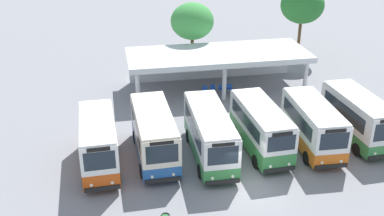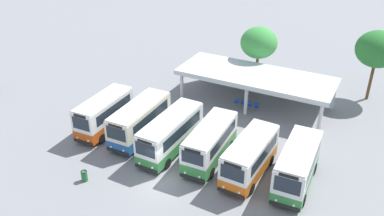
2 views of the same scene
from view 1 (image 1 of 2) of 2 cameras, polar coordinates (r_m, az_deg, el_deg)
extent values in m
plane|color=gray|center=(28.11, 6.86, -9.86)|extent=(180.00, 180.00, 0.00)
cylinder|color=black|center=(28.58, -9.08, -8.29)|extent=(0.25, 0.91, 0.90)
cylinder|color=black|center=(28.60, -13.26, -8.66)|extent=(0.25, 0.91, 0.90)
cylinder|color=black|center=(32.04, -9.61, -4.40)|extent=(0.25, 0.91, 0.90)
cylinder|color=black|center=(32.06, -13.31, -4.73)|extent=(0.25, 0.91, 0.90)
cube|color=#D14C14|center=(30.06, -11.39, -5.69)|extent=(2.37, 6.57, 1.03)
cube|color=white|center=(29.37, -11.63, -3.30)|extent=(2.37, 6.57, 1.81)
cube|color=white|center=(28.94, -11.79, -1.62)|extent=(2.30, 6.37, 0.12)
cube|color=black|center=(27.48, -11.07, -9.78)|extent=(2.07, 0.16, 0.28)
cube|color=#1E2833|center=(26.52, -11.40, -6.45)|extent=(1.78, 0.11, 1.18)
cube|color=black|center=(26.16, -11.53, -5.08)|extent=(1.30, 0.09, 0.24)
cube|color=#1E2833|center=(29.45, -9.55, -2.93)|extent=(0.20, 5.20, 0.99)
cube|color=#1E2833|center=(29.47, -13.73, -3.31)|extent=(0.20, 5.20, 0.99)
sphere|color=#EAEACC|center=(27.31, -9.86, -9.12)|extent=(0.20, 0.20, 0.20)
sphere|color=#EAEACC|center=(27.33, -12.39, -9.35)|extent=(0.20, 0.20, 0.20)
cylinder|color=black|center=(29.08, -1.84, -7.30)|extent=(0.24, 0.90, 0.90)
cylinder|color=black|center=(28.85, -6.26, -7.76)|extent=(0.24, 0.90, 0.90)
cylinder|color=black|center=(32.89, -3.24, -3.24)|extent=(0.24, 0.90, 0.90)
cylinder|color=black|center=(32.68, -7.12, -3.61)|extent=(0.24, 0.90, 0.90)
cube|color=#23569E|center=(30.63, -4.67, -4.70)|extent=(2.50, 7.23, 0.95)
cube|color=beige|center=(29.97, -4.76, -2.40)|extent=(2.50, 7.23, 1.82)
cube|color=beige|center=(29.54, -4.82, -0.72)|extent=(2.43, 7.02, 0.12)
cube|color=black|center=(27.75, -3.62, -8.93)|extent=(2.22, 0.15, 0.28)
cube|color=#1E2833|center=(26.84, -3.73, -5.74)|extent=(1.92, 0.09, 1.18)
cube|color=black|center=(26.47, -3.78, -4.36)|extent=(1.40, 0.08, 0.24)
cube|color=#1E2833|center=(30.18, -2.61, -2.02)|extent=(0.17, 5.74, 1.00)
cube|color=#1E2833|center=(29.94, -6.99, -2.43)|extent=(0.17, 5.74, 1.00)
sphere|color=#EAEACC|center=(27.66, -2.31, -8.24)|extent=(0.20, 0.20, 0.20)
sphere|color=#EAEACC|center=(27.52, -4.98, -8.52)|extent=(0.20, 0.20, 0.20)
cylinder|color=black|center=(29.05, 5.18, -7.44)|extent=(0.24, 0.90, 0.90)
cylinder|color=black|center=(28.64, 1.02, -7.85)|extent=(0.24, 0.90, 0.90)
cylinder|color=black|center=(33.00, 3.16, -3.14)|extent=(0.24, 0.90, 0.90)
cylinder|color=black|center=(32.63, -0.50, -3.44)|extent=(0.24, 0.90, 0.90)
cube|color=#337F3D|center=(30.58, 2.18, -4.66)|extent=(2.37, 7.63, 0.97)
cube|color=silver|center=(29.92, 2.22, -2.35)|extent=(2.37, 7.63, 1.81)
cube|color=silver|center=(29.49, 2.26, -0.68)|extent=(2.30, 7.40, 0.12)
cube|color=black|center=(27.59, 3.79, -9.15)|extent=(2.12, 0.14, 0.28)
cube|color=#1E2833|center=(26.67, 3.87, -5.92)|extent=(1.83, 0.08, 1.18)
cube|color=black|center=(26.30, 3.92, -4.55)|extent=(1.34, 0.07, 0.24)
cube|color=#1E2833|center=(30.21, 4.24, -2.01)|extent=(0.15, 6.07, 1.00)
cube|color=#1E2833|center=(29.80, 0.11, -2.34)|extent=(0.15, 6.07, 1.00)
sphere|color=#EAEACC|center=(27.56, 5.06, -8.47)|extent=(0.20, 0.20, 0.20)
sphere|color=#EAEACC|center=(27.31, 2.54, -8.73)|extent=(0.20, 0.20, 0.20)
cylinder|color=black|center=(30.62, 11.63, -6.07)|extent=(0.26, 0.91, 0.90)
cylinder|color=black|center=(29.87, 7.92, -6.61)|extent=(0.26, 0.91, 0.90)
cylinder|color=black|center=(34.00, 8.78, -2.51)|extent=(0.26, 0.91, 0.90)
cylinder|color=black|center=(33.33, 5.40, -2.91)|extent=(0.26, 0.91, 0.90)
cube|color=#337F3D|center=(31.68, 8.43, -3.64)|extent=(2.48, 6.94, 1.13)
cube|color=silver|center=(31.05, 8.59, -1.43)|extent=(2.48, 6.94, 1.59)
cube|color=silver|center=(30.69, 8.69, 0.00)|extent=(2.40, 6.73, 0.12)
cube|color=black|center=(29.16, 10.79, -7.53)|extent=(2.10, 0.18, 0.28)
cube|color=#1E2833|center=(28.27, 11.05, -4.33)|extent=(1.81, 0.12, 1.03)
cube|color=black|center=(27.97, 11.15, -3.21)|extent=(1.32, 0.10, 0.24)
cube|color=#1E2833|center=(31.51, 10.38, -1.07)|extent=(0.26, 5.48, 0.88)
cube|color=#1E2833|center=(30.76, 6.63, -1.48)|extent=(0.26, 5.48, 0.88)
sphere|color=#EAEACC|center=(29.23, 11.93, -6.83)|extent=(0.20, 0.20, 0.20)
sphere|color=#EAEACC|center=(28.79, 9.71, -7.17)|extent=(0.20, 0.20, 0.20)
cylinder|color=black|center=(31.73, 17.69, -5.64)|extent=(0.26, 0.91, 0.90)
cylinder|color=black|center=(30.89, 14.04, -6.04)|extent=(0.26, 0.91, 0.90)
cylinder|color=black|center=(34.99, 14.91, -2.28)|extent=(0.26, 0.91, 0.90)
cylinder|color=black|center=(34.22, 11.56, -2.56)|extent=(0.26, 0.91, 0.90)
cube|color=orange|center=(32.72, 14.58, -3.40)|extent=(2.53, 6.74, 0.98)
cube|color=white|center=(32.11, 14.84, -1.24)|extent=(2.53, 6.74, 1.76)
cube|color=white|center=(31.72, 15.02, 0.28)|extent=(2.46, 6.54, 0.12)
cube|color=black|center=(30.26, 16.86, -6.94)|extent=(2.15, 0.19, 0.28)
cube|color=#1E2833|center=(29.43, 17.24, -3.96)|extent=(1.86, 0.13, 1.14)
cube|color=black|center=(29.11, 17.42, -2.74)|extent=(1.36, 0.11, 0.24)
cube|color=#1E2833|center=(32.61, 16.60, -0.95)|extent=(0.26, 5.32, 0.97)
cube|color=#1E2833|center=(31.77, 12.92, -1.23)|extent=(0.26, 5.32, 0.97)
sphere|color=#EAEACC|center=(30.37, 17.99, -6.30)|extent=(0.20, 0.20, 0.20)
sphere|color=#EAEACC|center=(29.87, 15.83, -6.55)|extent=(0.20, 0.20, 0.20)
cylinder|color=black|center=(32.82, 19.77, -4.88)|extent=(0.25, 0.91, 0.90)
cylinder|color=black|center=(36.99, 19.35, -1.36)|extent=(0.25, 0.91, 0.90)
cylinder|color=black|center=(35.93, 16.40, -1.72)|extent=(0.25, 0.91, 0.90)
cube|color=#337F3D|center=(34.71, 19.64, -2.42)|extent=(2.52, 6.79, 0.94)
cube|color=silver|center=(34.12, 19.98, -0.31)|extent=(2.52, 6.79, 1.89)
cube|color=silver|center=(33.73, 20.22, 1.23)|extent=(2.44, 6.59, 0.12)
cube|color=black|center=(32.44, 22.60, -5.59)|extent=(2.16, 0.18, 0.28)
cube|color=#1E2833|center=(34.77, 21.47, 0.01)|extent=(0.24, 5.37, 1.04)
cube|color=#1E2833|center=(33.60, 18.28, -0.35)|extent=(0.24, 5.37, 1.04)
sphere|color=#EAEACC|center=(31.97, 21.76, -5.27)|extent=(0.20, 0.20, 0.20)
cylinder|color=silver|center=(37.91, -6.76, 2.50)|extent=(0.36, 0.36, 3.20)
cylinder|color=silver|center=(39.00, 4.04, 3.28)|extent=(0.36, 0.36, 3.20)
cylinder|color=silver|center=(41.38, 13.93, 3.88)|extent=(0.36, 0.36, 3.20)
cube|color=silver|center=(43.70, 2.35, 5.74)|extent=(15.45, 0.20, 3.20)
cube|color=silver|center=(40.69, 3.23, 6.78)|extent=(15.95, 6.07, 0.20)
cube|color=silver|center=(38.04, 4.29, 5.05)|extent=(15.95, 0.10, 0.28)
cylinder|color=slate|center=(40.02, 1.94, 1.77)|extent=(0.03, 0.03, 0.44)
cylinder|color=slate|center=(39.96, 1.44, 1.74)|extent=(0.03, 0.03, 0.44)
cylinder|color=slate|center=(40.34, 1.84, 1.96)|extent=(0.03, 0.03, 0.44)
cylinder|color=slate|center=(40.28, 1.35, 1.93)|extent=(0.03, 0.03, 0.44)
cube|color=#1E4CB2|center=(40.05, 1.65, 2.17)|extent=(0.45, 0.45, 0.04)
cube|color=#1E4CB2|center=(40.16, 1.60, 2.54)|extent=(0.44, 0.05, 0.40)
cylinder|color=slate|center=(40.28, 2.92, 1.91)|extent=(0.03, 0.03, 0.44)
cylinder|color=slate|center=(40.22, 2.43, 1.88)|extent=(0.03, 0.03, 0.44)
cylinder|color=slate|center=(40.60, 2.82, 2.10)|extent=(0.03, 0.03, 0.44)
cylinder|color=slate|center=(40.53, 2.33, 2.07)|extent=(0.03, 0.03, 0.44)
cube|color=#1E4CB2|center=(40.32, 2.63, 2.31)|extent=(0.45, 0.45, 0.04)
cube|color=#1E4CB2|center=(40.42, 2.58, 2.68)|extent=(0.44, 0.05, 0.40)
cylinder|color=slate|center=(40.33, 3.98, 1.91)|extent=(0.03, 0.03, 0.44)
cylinder|color=slate|center=(40.26, 3.49, 1.88)|extent=(0.03, 0.03, 0.44)
cylinder|color=slate|center=(40.65, 3.87, 2.10)|extent=(0.03, 0.03, 0.44)
cylinder|color=slate|center=(40.58, 3.38, 2.07)|extent=(0.03, 0.03, 0.44)
cube|color=#1E4CB2|center=(40.36, 3.69, 2.31)|extent=(0.45, 0.45, 0.04)
cube|color=#1E4CB2|center=(40.46, 3.64, 2.68)|extent=(0.44, 0.05, 0.40)
cylinder|color=slate|center=(40.52, 4.98, 1.98)|extent=(0.03, 0.03, 0.44)
cylinder|color=slate|center=(40.44, 4.50, 1.96)|extent=(0.03, 0.03, 0.44)
cylinder|color=slate|center=(40.83, 4.87, 2.18)|extent=(0.03, 0.03, 0.44)
cylinder|color=slate|center=(40.75, 4.38, 2.15)|extent=(0.03, 0.03, 0.44)
cube|color=#1E4CB2|center=(40.54, 4.69, 2.38)|extent=(0.45, 0.45, 0.04)
cube|color=#1E4CB2|center=(40.64, 4.64, 2.75)|extent=(0.44, 0.05, 0.40)
cylinder|color=brown|center=(45.12, 0.03, 6.64)|extent=(0.32, 0.32, 3.57)
ellipsoid|color=green|center=(44.19, 0.03, 10.73)|extent=(4.10, 4.10, 3.48)
cylinder|color=brown|center=(50.49, 13.12, 8.26)|extent=(0.32, 0.32, 4.02)
ellipsoid|color=#28722D|center=(49.60, 13.54, 12.33)|extent=(4.45, 4.45, 3.78)
torus|color=black|center=(24.47, -3.34, -13.18)|extent=(0.49, 0.49, 0.06)
camera|label=2|loc=(21.67, 82.83, 15.39)|focal=37.81mm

